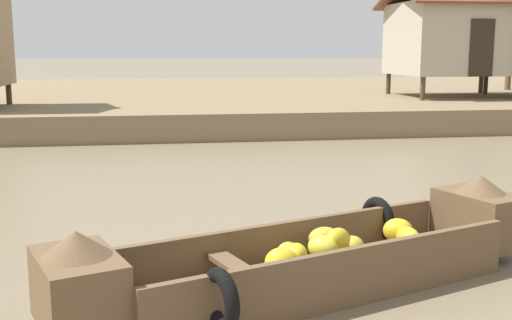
# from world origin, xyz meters

# --- Properties ---
(ground_plane) EXTENTS (300.00, 300.00, 0.00)m
(ground_plane) POSITION_xyz_m (0.00, 10.00, 0.00)
(ground_plane) COLOR #7A6B51
(riverbank_strip) EXTENTS (160.00, 20.00, 0.71)m
(riverbank_strip) POSITION_xyz_m (0.00, 25.53, 0.35)
(riverbank_strip) COLOR #7F6B4C
(riverbank_strip) RESTS_ON ground
(banana_boat) EXTENTS (5.14, 2.66, 0.92)m
(banana_boat) POSITION_xyz_m (-0.79, 5.53, 0.33)
(banana_boat) COLOR brown
(banana_boat) RESTS_ON ground
(stilt_house_mid_left) EXTENTS (4.72, 3.93, 3.82)m
(stilt_house_mid_left) POSITION_xyz_m (7.89, 20.37, 2.73)
(stilt_house_mid_left) COLOR #4C3826
(stilt_house_mid_left) RESTS_ON riverbank_strip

